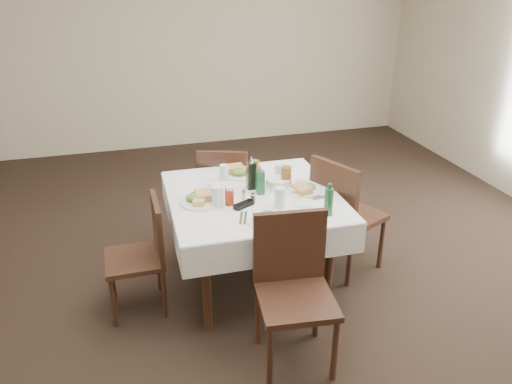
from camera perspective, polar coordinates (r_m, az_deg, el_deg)
ground_plane at (r=3.95m, az=1.37°, el=-10.76°), size 7.00×7.00×0.00m
room_shell at (r=3.26m, az=1.68°, el=14.47°), size 6.04×7.04×2.80m
dining_table at (r=3.66m, az=-0.32°, el=-1.52°), size 1.23×1.23×0.76m
chair_north at (r=4.33m, az=-3.65°, el=0.38°), size 0.54×0.54×0.89m
chair_south at (r=3.08m, az=4.23°, el=-9.98°), size 0.50×0.50×0.95m
chair_east at (r=3.92m, az=9.75°, el=-1.99°), size 0.60×0.60×0.97m
chair_west at (r=3.58m, az=-12.55°, el=-6.33°), size 0.40×0.40×0.84m
meal_north at (r=3.95m, az=-2.04°, el=2.35°), size 0.29×0.29×0.06m
meal_south at (r=3.23m, az=1.57°, el=-3.14°), size 0.27×0.27×0.06m
meal_east at (r=3.67m, az=5.47°, el=0.38°), size 0.26×0.26×0.06m
meal_west at (r=3.51m, az=-6.40°, el=-0.78°), size 0.29×0.29×0.06m
side_plate_a at (r=3.81m, az=-4.61°, el=1.10°), size 0.15×0.15×0.01m
side_plate_b at (r=3.49m, az=5.34°, el=-1.28°), size 0.14×0.14×0.01m
water_n at (r=3.84m, az=-3.67°, el=2.21°), size 0.07×0.07×0.12m
water_s at (r=3.40m, az=2.77°, el=-0.64°), size 0.08×0.08×0.15m
water_e at (r=3.82m, az=2.71°, el=2.23°), size 0.07×0.07×0.14m
water_w at (r=3.43m, az=-4.45°, el=-0.49°), size 0.08×0.08×0.15m
iced_tea_a at (r=3.90m, az=-0.09°, el=2.73°), size 0.06×0.06×0.13m
iced_tea_b at (r=3.73m, az=3.47°, el=1.77°), size 0.07×0.07×0.16m
bread_basket at (r=3.73m, az=2.60°, el=1.04°), size 0.19×0.19×0.06m
oil_cruet_dark at (r=3.67m, az=-0.55°, el=2.02°), size 0.06×0.06×0.26m
oil_cruet_green at (r=3.59m, az=0.49°, el=1.23°), size 0.05×0.05×0.23m
ketchup_bottle at (r=3.45m, az=-3.06°, el=-0.50°), size 0.06×0.06×0.13m
salt_shaker at (r=3.52m, az=-1.41°, el=-0.37°), size 0.03×0.03×0.07m
pepper_shaker at (r=3.48m, az=-0.35°, el=-0.70°), size 0.03×0.03×0.07m
coffee_mug at (r=3.60m, az=-3.04°, el=0.23°), size 0.11×0.11×0.08m
sunglasses at (r=3.43m, az=-1.42°, el=-1.46°), size 0.16×0.12×0.03m
green_bottle at (r=3.32m, az=8.31°, el=-1.04°), size 0.06×0.06×0.23m
sugar_caddy at (r=3.63m, az=4.51°, el=0.11°), size 0.08×0.05×0.04m
cutlery_n at (r=3.96m, az=-0.11°, el=2.07°), size 0.07×0.19×0.01m
cutlery_s at (r=3.28m, az=-1.47°, el=-3.01°), size 0.10×0.18×0.01m
cutlery_e at (r=3.59m, az=7.56°, el=-0.62°), size 0.17×0.05×0.01m
cutlery_w at (r=3.67m, az=-6.09°, el=0.06°), size 0.18×0.08×0.01m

